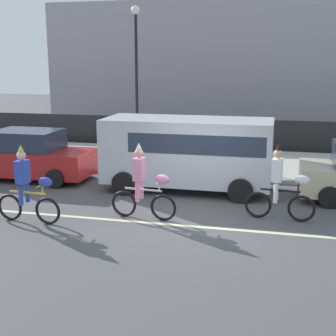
% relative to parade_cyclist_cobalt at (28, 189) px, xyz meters
% --- Properties ---
extents(ground_plane, '(80.00, 80.00, 0.00)m').
position_rel_parade_cyclist_cobalt_xyz_m(ground_plane, '(3.73, 1.12, -0.84)').
color(ground_plane, '#4C4C4F').
extents(road_centre_line, '(36.00, 0.14, 0.01)m').
position_rel_parade_cyclist_cobalt_xyz_m(road_centre_line, '(3.73, 0.62, -0.84)').
color(road_centre_line, beige).
rests_on(road_centre_line, ground).
extents(sidewalk_curb, '(60.00, 5.00, 0.15)m').
position_rel_parade_cyclist_cobalt_xyz_m(sidewalk_curb, '(3.73, 7.62, -0.77)').
color(sidewalk_curb, '#ADAAA3').
rests_on(sidewalk_curb, ground).
extents(fence_line, '(40.00, 0.08, 1.40)m').
position_rel_parade_cyclist_cobalt_xyz_m(fence_line, '(3.73, 10.52, -0.14)').
color(fence_line, black).
rests_on(fence_line, ground).
extents(building_backdrop, '(28.00, 8.00, 7.00)m').
position_rel_parade_cyclist_cobalt_xyz_m(building_backdrop, '(6.85, 19.12, 2.66)').
color(building_backdrop, '#99939E').
rests_on(building_backdrop, ground).
extents(parade_cyclist_cobalt, '(1.72, 0.50, 1.92)m').
position_rel_parade_cyclist_cobalt_xyz_m(parade_cyclist_cobalt, '(0.00, 0.00, 0.00)').
color(parade_cyclist_cobalt, black).
rests_on(parade_cyclist_cobalt, ground).
extents(parade_cyclist_pink, '(1.72, 0.50, 1.92)m').
position_rel_parade_cyclist_cobalt_xyz_m(parade_cyclist_pink, '(2.64, 0.92, 0.00)').
color(parade_cyclist_pink, black).
rests_on(parade_cyclist_pink, ground).
extents(parade_cyclist_zebra, '(1.72, 0.50, 1.92)m').
position_rel_parade_cyclist_cobalt_xyz_m(parade_cyclist_zebra, '(5.95, 1.62, 0.00)').
color(parade_cyclist_zebra, black).
rests_on(parade_cyclist_zebra, ground).
extents(parked_van_silver, '(5.00, 2.22, 2.18)m').
position_rel_parade_cyclist_cobalt_xyz_m(parked_van_silver, '(3.25, 3.82, 0.44)').
color(parked_van_silver, silver).
rests_on(parked_van_silver, ground).
extents(parked_car_red, '(4.10, 1.92, 1.64)m').
position_rel_parade_cyclist_cobalt_xyz_m(parked_car_red, '(-2.15, 3.91, -0.06)').
color(parked_car_red, '#AD1E1E').
rests_on(parked_car_red, ground).
extents(street_lamp_post, '(0.36, 0.36, 5.86)m').
position_rel_parade_cyclist_cobalt_xyz_m(street_lamp_post, '(0.01, 8.92, 3.15)').
color(street_lamp_post, black).
rests_on(street_lamp_post, sidewalk_curb).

